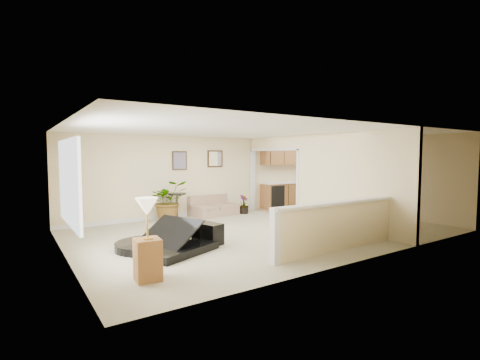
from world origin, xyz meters
TOP-DOWN VIEW (x-y plane):
  - floor at (0.00, 0.00)m, footprint 9.00×9.00m
  - back_wall at (0.00, 3.00)m, footprint 9.00×0.04m
  - front_wall at (0.00, -3.00)m, footprint 9.00×0.04m
  - left_wall at (-4.50, 0.00)m, footprint 0.04×6.00m
  - right_wall at (4.50, 0.00)m, footprint 0.04×6.00m
  - ceiling at (0.00, 0.00)m, footprint 9.00×6.00m
  - kitchen_vinyl at (3.15, 0.00)m, footprint 2.70×6.00m
  - interior_partition at (1.80, 0.25)m, footprint 0.18×5.99m
  - pony_half_wall at (0.08, -2.30)m, footprint 3.42×0.22m
  - left_window at (-4.49, -0.50)m, footprint 0.05×2.15m
  - wall_art_left at (-0.95, 2.97)m, footprint 0.48×0.04m
  - wall_mirror at (0.30, 2.97)m, footprint 0.55×0.04m
  - kitchen_cabinets at (3.19, 2.73)m, footprint 2.36×0.65m
  - piano at (-2.73, -0.39)m, footprint 2.07×2.04m
  - piano_bench at (-1.79, -0.36)m, footprint 0.51×0.74m
  - loveseat at (0.06, 2.70)m, footprint 1.57×1.02m
  - accent_table at (-1.19, 2.65)m, footprint 0.54×0.54m
  - palm_plant at (-1.45, 2.65)m, footprint 1.14×1.01m
  - small_plant at (1.07, 2.45)m, footprint 0.45×0.45m
  - lamp_stand at (-3.61, -1.82)m, footprint 0.40×0.40m

SIDE VIEW (x-z plane):
  - floor at x=0.00m, z-range 0.00..0.00m
  - kitchen_vinyl at x=3.15m, z-range 0.00..0.01m
  - piano_bench at x=-1.79m, z-range 0.00..0.45m
  - small_plant at x=1.07m, z-range -0.05..0.57m
  - loveseat at x=0.06m, z-range -0.10..0.74m
  - accent_table at x=-1.19m, z-range 0.11..0.90m
  - pony_half_wall at x=0.08m, z-range 0.02..1.02m
  - lamp_stand at x=-3.61m, z-range -0.10..1.17m
  - palm_plant at x=-1.45m, z-range -0.01..1.17m
  - piano at x=-2.73m, z-range -0.11..1.27m
  - kitchen_cabinets at x=3.19m, z-range -0.29..2.03m
  - interior_partition at x=1.80m, z-range -0.03..2.47m
  - back_wall at x=0.00m, z-range 0.00..2.50m
  - front_wall at x=0.00m, z-range 0.00..2.50m
  - left_wall at x=-4.50m, z-range 0.00..2.50m
  - right_wall at x=4.50m, z-range 0.00..2.50m
  - left_window at x=-4.49m, z-range 0.73..2.17m
  - wall_art_left at x=-0.95m, z-range 1.46..2.04m
  - wall_mirror at x=0.30m, z-range 1.52..2.08m
  - ceiling at x=0.00m, z-range 2.48..2.52m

